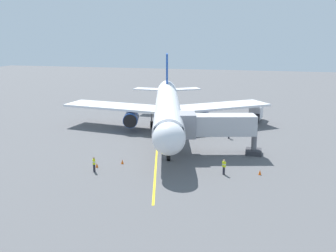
{
  "coord_description": "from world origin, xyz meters",
  "views": [
    {
      "loc": [
        -15.18,
        57.37,
        14.81
      ],
      "look_at": [
        -3.55,
        10.53,
        3.0
      ],
      "focal_mm": 39.47,
      "sensor_mm": 36.0,
      "label": 1
    }
  ],
  "objects": [
    {
      "name": "ground_crew_marshaller",
      "position": [
        -11.94,
        18.91,
        0.89
      ],
      "size": [
        0.46,
        0.46,
        1.71
      ],
      "color": "#23232D",
      "rests_on": "ground"
    },
    {
      "name": "safety_cone_nose_left",
      "position": [
        -15.79,
        18.05,
        0.28
      ],
      "size": [
        0.32,
        0.32,
        0.55
      ],
      "primitive_type": "cone",
      "color": "#F2590F",
      "rests_on": "ground"
    },
    {
      "name": "jet_bridge",
      "position": [
        -9.49,
        12.09,
        3.76
      ],
      "size": [
        11.47,
        5.4,
        5.4
      ],
      "color": "#B7B7BC",
      "rests_on": "ground"
    },
    {
      "name": "safety_cone_nose_right",
      "position": [
        2.53,
        20.2,
        0.28
      ],
      "size": [
        0.32,
        0.32,
        0.55
      ],
      "primitive_type": "cone",
      "color": "#F2590F",
      "rests_on": "ground"
    },
    {
      "name": "ground_crew_loader",
      "position": [
        2.22,
        21.55,
        0.89
      ],
      "size": [
        0.44,
        0.47,
        1.71
      ],
      "color": "#23232D",
      "rests_on": "ground"
    },
    {
      "name": "box_truck_near_nose",
      "position": [
        -14.83,
        -8.81,
        1.39
      ],
      "size": [
        2.61,
        4.84,
        2.62
      ],
      "color": "black",
      "rests_on": "ground"
    },
    {
      "name": "ground_plane",
      "position": [
        0.0,
        0.0,
        0.0
      ],
      "size": [
        220.0,
        220.0,
        0.0
      ],
      "primitive_type": "plane",
      "color": "#565659"
    },
    {
      "name": "airplane",
      "position": [
        -1.48,
        2.51,
        4.0
      ],
      "size": [
        33.71,
        39.81,
        11.5
      ],
      "color": "white",
      "rests_on": "ground"
    },
    {
      "name": "safety_cone_wing_port",
      "position": [
        0.12,
        18.32,
        0.28
      ],
      "size": [
        0.32,
        0.32,
        0.55
      ],
      "primitive_type": "cone",
      "color": "#F2590F",
      "rests_on": "ground"
    },
    {
      "name": "apron_lead_in_line",
      "position": [
        -1.55,
        8.78,
        0.01
      ],
      "size": [
        10.2,
        38.8,
        0.01
      ],
      "primitive_type": "cube",
      "rotation": [
        0.0,
        0.0,
        0.25
      ],
      "color": "yellow",
      "rests_on": "ground"
    },
    {
      "name": "ground_crew_wing_walker",
      "position": [
        -11.21,
        4.0,
        0.89
      ],
      "size": [
        0.31,
        0.43,
        1.71
      ],
      "color": "#23232D",
      "rests_on": "ground"
    }
  ]
}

